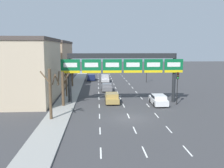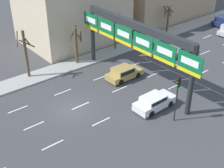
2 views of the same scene
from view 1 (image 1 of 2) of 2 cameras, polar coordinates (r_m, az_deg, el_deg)
The scene contains 17 objects.
ground_plane at distance 28.00m, azimuth 3.99°, elevation -7.82°, with size 220.00×220.00×0.00m, color #3D3D3F.
sidewalk_left at distance 28.12m, azimuth -12.56°, elevation -7.77°, with size 2.80×110.00×0.15m.
lane_dashes at distance 41.06m, azimuth 1.59°, elevation -2.57°, with size 6.72×67.00×0.01m.
sign_gantry at distance 34.86m, azimuth 2.41°, elevation 4.55°, with size 17.01×0.70×6.99m.
building_near at distance 38.69m, azimuth -20.69°, elevation 3.06°, with size 10.62×13.66×9.13m.
building_far at distance 56.21m, azimuth -15.98°, elevation 4.77°, with size 12.10×18.34×9.13m.
car_white at distance 34.67m, azimuth 10.57°, elevation -3.48°, with size 1.84×4.31×1.42m.
car_grey at distance 45.01m, azimuth -1.20°, elevation -0.66°, with size 1.83×3.93×1.36m.
suv_silver at distance 56.58m, azimuth -1.62°, elevation 1.39°, with size 1.83×4.32×1.65m.
car_gold at distance 35.31m, azimuth -0.03°, elevation -3.11°, with size 1.90×4.22×1.43m.
car_navy at distance 59.52m, azimuth -4.73°, elevation 1.57°, with size 1.91×4.25×1.43m.
traffic_light_near_gantry at distance 56.00m, azimuth 7.91°, elevation 3.56°, with size 0.30×0.35×4.43m.
traffic_light_mid_block at distance 34.92m, azimuth 14.75°, elevation 0.53°, with size 0.30×0.35×4.47m.
tree_bare_closest at distance 49.99m, azimuth -9.09°, elevation 2.05°, with size 1.72×1.62×4.14m.
tree_bare_second at distance 39.75m, azimuth -10.44°, elevation 0.80°, with size 1.32×1.17×4.94m.
tree_bare_third at distance 33.40m, azimuth -11.14°, elevation -0.64°, with size 1.59×1.56×4.57m.
tree_bare_furthest at distance 27.29m, azimuth -13.86°, elevation -1.72°, with size 1.90×1.78×5.43m.
Camera 1 is at (-3.50, -26.66, 7.80)m, focal length 40.00 mm.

